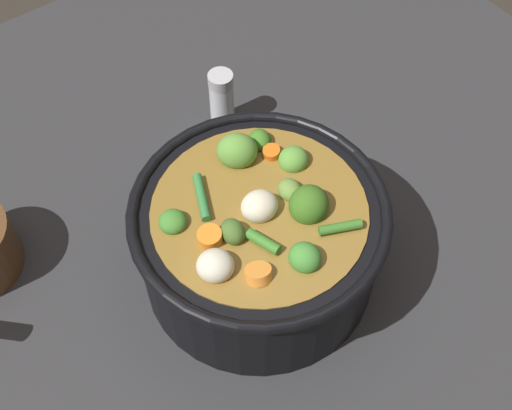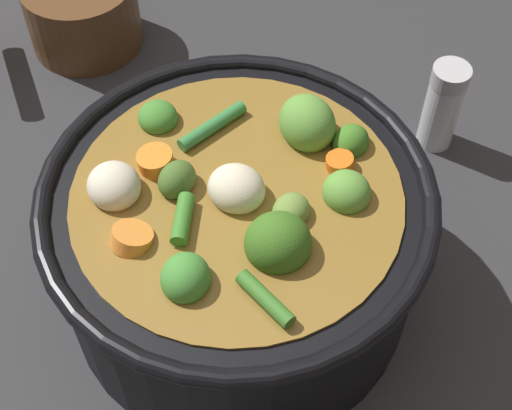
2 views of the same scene
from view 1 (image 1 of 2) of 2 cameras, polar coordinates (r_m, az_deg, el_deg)
name	(u,v)px [view 1 (image 1 of 2)]	position (r m, az deg, el deg)	size (l,w,h in m)	color
ground_plane	(259,269)	(0.76, 0.25, -5.32)	(1.10, 1.10, 0.00)	#2D2D30
cooking_pot	(259,238)	(0.71, 0.27, -2.76)	(0.26, 0.26, 0.14)	black
salt_shaker	(222,100)	(0.86, -2.86, 8.68)	(0.03, 0.03, 0.08)	silver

